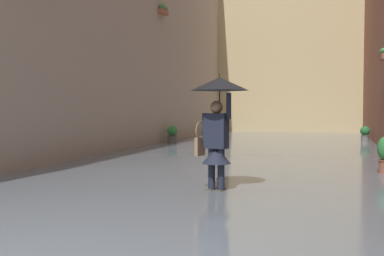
% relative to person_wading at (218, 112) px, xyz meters
% --- Properties ---
extents(ground_plane, '(62.66, 62.66, 0.00)m').
position_rel_person_wading_xyz_m(ground_plane, '(0.64, -7.28, -1.43)').
color(ground_plane, slate).
extents(flood_water, '(9.07, 31.06, 0.08)m').
position_rel_person_wading_xyz_m(flood_water, '(0.64, -7.28, -1.39)').
color(flood_water, slate).
rests_on(flood_water, ground_plane).
extents(building_facade_far, '(11.87, 1.80, 9.69)m').
position_rel_person_wading_xyz_m(building_facade_far, '(0.64, -20.72, 3.41)').
color(building_facade_far, tan).
rests_on(building_facade_far, ground_plane).
extents(person_wading, '(0.98, 0.98, 2.08)m').
position_rel_person_wading_xyz_m(person_wading, '(0.00, 0.00, 0.00)').
color(person_wading, '#4C4233').
rests_on(person_wading, ground_plane).
extents(potted_plant_far_left, '(0.41, 0.41, 0.72)m').
position_rel_person_wading_xyz_m(potted_plant_far_left, '(-3.19, -12.99, -1.03)').
color(potted_plant_far_left, '#66605B').
rests_on(potted_plant_far_left, ground_plane).
extents(potted_plant_far_right, '(0.44, 0.44, 0.77)m').
position_rel_person_wading_xyz_m(potted_plant_far_right, '(4.41, -10.24, -1.02)').
color(potted_plant_far_right, '#66605B').
rests_on(potted_plant_far_right, ground_plane).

